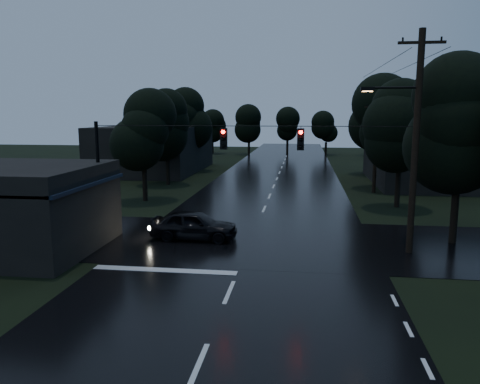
# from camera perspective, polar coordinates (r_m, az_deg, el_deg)

# --- Properties ---
(ground) EXTENTS (160.00, 160.00, 0.00)m
(ground) POSITION_cam_1_polar(r_m,az_deg,el_deg) (12.79, -5.08, -20.36)
(ground) COLOR black
(ground) RESTS_ON ground
(main_road) EXTENTS (12.00, 120.00, 0.02)m
(main_road) POSITION_cam_1_polar(r_m,az_deg,el_deg) (41.37, 4.12, 0.65)
(main_road) COLOR black
(main_road) RESTS_ON ground
(cross_street) EXTENTS (60.00, 9.00, 0.02)m
(cross_street) POSITION_cam_1_polar(r_m,az_deg,el_deg) (23.81, 1.34, -5.98)
(cross_street) COLOR black
(cross_street) RESTS_ON ground
(building_far_right) EXTENTS (10.00, 14.00, 4.40)m
(building_far_right) POSITION_cam_1_polar(r_m,az_deg,el_deg) (46.43, 22.04, 3.68)
(building_far_right) COLOR black
(building_far_right) RESTS_ON ground
(building_far_left) EXTENTS (10.00, 16.00, 5.00)m
(building_far_left) POSITION_cam_1_polar(r_m,az_deg,el_deg) (53.57, -10.32, 5.23)
(building_far_left) COLOR black
(building_far_left) RESTS_ON ground
(utility_pole_main) EXTENTS (3.50, 0.30, 10.00)m
(utility_pole_main) POSITION_cam_1_polar(r_m,az_deg,el_deg) (22.37, 20.42, 6.10)
(utility_pole_main) COLOR black
(utility_pole_main) RESTS_ON ground
(utility_pole_far) EXTENTS (2.00, 0.30, 7.50)m
(utility_pole_far) POSITION_cam_1_polar(r_m,az_deg,el_deg) (39.31, 16.22, 5.52)
(utility_pole_far) COLOR black
(utility_pole_far) RESTS_ON ground
(anchor_pole_left) EXTENTS (0.18, 0.18, 6.00)m
(anchor_pole_left) POSITION_cam_1_polar(r_m,az_deg,el_deg) (24.24, -16.82, 1.13)
(anchor_pole_left) COLOR black
(anchor_pole_left) RESTS_ON ground
(span_signals) EXTENTS (15.00, 0.37, 1.12)m
(span_signals) POSITION_cam_1_polar(r_m,az_deg,el_deg) (21.91, 2.55, 6.58)
(span_signals) COLOR black
(span_signals) RESTS_ON ground
(tree_corner_near) EXTENTS (4.48, 4.48, 9.44)m
(tree_corner_near) POSITION_cam_1_polar(r_m,az_deg,el_deg) (24.95, 25.38, 7.76)
(tree_corner_near) COLOR black
(tree_corner_near) RESTS_ON ground
(tree_left_a) EXTENTS (3.92, 3.92, 8.26)m
(tree_left_a) POSITION_cam_1_polar(r_m,az_deg,el_deg) (34.79, -11.74, 7.48)
(tree_left_a) COLOR black
(tree_left_a) RESTS_ON ground
(tree_left_b) EXTENTS (4.20, 4.20, 8.85)m
(tree_left_b) POSITION_cam_1_polar(r_m,az_deg,el_deg) (42.58, -8.93, 8.41)
(tree_left_b) COLOR black
(tree_left_b) RESTS_ON ground
(tree_left_c) EXTENTS (4.48, 4.48, 9.44)m
(tree_left_c) POSITION_cam_1_polar(r_m,az_deg,el_deg) (52.38, -6.42, 9.06)
(tree_left_c) COLOR black
(tree_left_c) RESTS_ON ground
(tree_right_a) EXTENTS (4.20, 4.20, 8.85)m
(tree_right_a) POSITION_cam_1_polar(r_m,az_deg,el_deg) (33.44, 19.05, 7.73)
(tree_right_a) COLOR black
(tree_right_a) RESTS_ON ground
(tree_right_b) EXTENTS (4.48, 4.48, 9.44)m
(tree_right_b) POSITION_cam_1_polar(r_m,az_deg,el_deg) (41.41, 17.76, 8.56)
(tree_right_b) COLOR black
(tree_right_b) RESTS_ON ground
(tree_right_c) EXTENTS (4.76, 4.76, 10.03)m
(tree_right_c) POSITION_cam_1_polar(r_m,az_deg,el_deg) (51.38, 16.53, 9.14)
(tree_right_c) COLOR black
(tree_right_c) RESTS_ON ground
(car) EXTENTS (4.44, 1.84, 1.51)m
(car) POSITION_cam_1_polar(r_m,az_deg,el_deg) (24.05, -5.61, -4.02)
(car) COLOR black
(car) RESTS_ON ground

